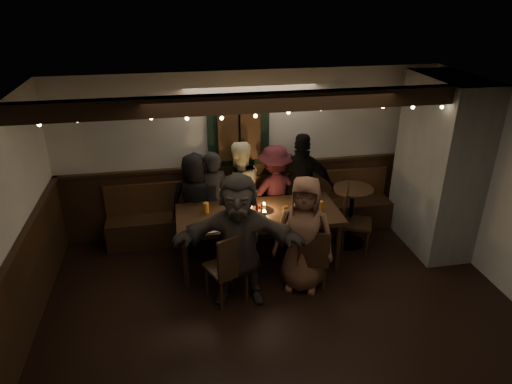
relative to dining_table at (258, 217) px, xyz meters
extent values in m
cube|color=black|center=(0.08, -1.40, -0.76)|extent=(6.00, 5.00, 0.01)
cube|color=black|center=(0.08, -1.40, 1.85)|extent=(6.00, 5.00, 0.01)
cube|color=silver|center=(0.08, 1.11, 0.55)|extent=(6.00, 0.01, 2.60)
cube|color=black|center=(0.08, 1.08, -0.20)|extent=(6.00, 0.05, 1.10)
cube|color=black|center=(-2.89, -1.40, -0.20)|extent=(0.05, 5.00, 1.10)
cube|color=gray|center=(2.73, 0.10, 0.55)|extent=(0.70, 1.40, 2.60)
cube|color=black|center=(0.08, 0.83, -0.53)|extent=(4.60, 0.45, 0.45)
cube|color=#472815|center=(0.08, 1.01, -0.05)|extent=(4.60, 0.06, 0.50)
cube|color=black|center=(-0.12, 1.04, 0.90)|extent=(0.95, 0.04, 1.00)
cube|color=#472815|center=(-0.12, 0.98, 0.90)|extent=(0.64, 0.12, 0.76)
cube|color=black|center=(0.08, -0.40, 1.74)|extent=(6.00, 0.16, 0.22)
sphere|color=#FFE599|center=(-2.52, -0.42, 1.61)|extent=(0.04, 0.04, 0.04)
sphere|color=#FFE599|center=(-2.12, -0.42, 1.63)|extent=(0.04, 0.04, 0.04)
sphere|color=#FFE599|center=(-1.72, -0.42, 1.64)|extent=(0.04, 0.04, 0.04)
sphere|color=#FFE599|center=(-1.32, -0.42, 1.62)|extent=(0.04, 0.04, 0.04)
sphere|color=#FFE599|center=(-0.92, -0.42, 1.60)|extent=(0.04, 0.04, 0.04)
sphere|color=#FFE599|center=(-0.52, -0.42, 1.58)|extent=(0.04, 0.04, 0.04)
sphere|color=#FFE599|center=(-0.12, -0.42, 1.59)|extent=(0.04, 0.04, 0.04)
sphere|color=#FFE599|center=(0.28, -0.42, 1.61)|extent=(0.04, 0.04, 0.04)
sphere|color=#FFE599|center=(0.68, -0.42, 1.63)|extent=(0.04, 0.04, 0.04)
sphere|color=#FFE599|center=(1.08, -0.42, 1.64)|extent=(0.04, 0.04, 0.04)
sphere|color=#FFE599|center=(1.48, -0.42, 1.62)|extent=(0.04, 0.04, 0.04)
sphere|color=#FFE599|center=(1.88, -0.42, 1.60)|extent=(0.04, 0.04, 0.04)
sphere|color=#FFE599|center=(2.28, -0.42, 1.58)|extent=(0.04, 0.04, 0.04)
sphere|color=#FFE599|center=(2.68, -0.42, 1.59)|extent=(0.04, 0.04, 0.04)
cube|color=black|center=(0.00, 0.00, 0.04)|extent=(2.30, 0.98, 0.07)
cylinder|color=black|center=(-1.06, -0.40, -0.37)|extent=(0.08, 0.08, 0.75)
cylinder|color=black|center=(-1.06, 0.41, -0.37)|extent=(0.08, 0.08, 0.75)
cylinder|color=black|center=(1.06, -0.40, -0.37)|extent=(0.08, 0.08, 0.75)
cylinder|color=black|center=(1.06, 0.41, -0.37)|extent=(0.08, 0.08, 0.75)
cylinder|color=#BF7226|center=(-0.72, 0.14, 0.15)|extent=(0.08, 0.08, 0.15)
cylinder|color=#BF7226|center=(-0.50, -0.20, 0.15)|extent=(0.08, 0.08, 0.15)
cylinder|color=silver|center=(-0.10, 0.16, 0.15)|extent=(0.08, 0.08, 0.15)
cylinder|color=#BF7226|center=(0.35, -0.16, 0.15)|extent=(0.08, 0.08, 0.15)
cylinder|color=silver|center=(0.64, 0.21, 0.15)|extent=(0.08, 0.08, 0.15)
cylinder|color=#BF7226|center=(0.87, -0.10, 0.15)|extent=(0.08, 0.08, 0.15)
cylinder|color=white|center=(-0.69, -0.33, 0.08)|extent=(0.28, 0.28, 0.02)
cube|color=#B2B2B7|center=(0.00, -0.05, 0.10)|extent=(0.17, 0.11, 0.05)
cylinder|color=#990C0C|center=(-0.03, -0.05, 0.16)|extent=(0.04, 0.04, 0.17)
cylinder|color=gold|center=(0.04, -0.05, 0.16)|extent=(0.04, 0.04, 0.17)
cylinder|color=silver|center=(0.09, 0.06, 0.11)|extent=(0.05, 0.05, 0.09)
sphere|color=#FFB24C|center=(0.09, 0.06, 0.18)|extent=(0.03, 0.03, 0.03)
cube|color=black|center=(-0.56, -0.75, -0.28)|extent=(0.61, 0.61, 0.04)
cube|color=black|center=(-0.47, -0.94, 0.01)|extent=(0.44, 0.23, 0.53)
cylinder|color=black|center=(-0.46, -0.50, -0.53)|extent=(0.04, 0.04, 0.45)
cylinder|color=black|center=(-0.31, -0.84, -0.53)|extent=(0.04, 0.04, 0.45)
cylinder|color=black|center=(-0.80, -0.66, -0.53)|extent=(0.04, 0.04, 0.45)
cylinder|color=black|center=(-0.65, -1.00, -0.53)|extent=(0.04, 0.04, 0.45)
cube|color=black|center=(0.60, -0.66, -0.33)|extent=(0.49, 0.49, 0.04)
cube|color=black|center=(0.56, -0.84, -0.08)|extent=(0.41, 0.13, 0.47)
cylinder|color=black|center=(0.80, -0.53, -0.55)|extent=(0.04, 0.04, 0.40)
cylinder|color=black|center=(0.73, -0.85, -0.55)|extent=(0.04, 0.04, 0.40)
cylinder|color=black|center=(0.47, -0.46, -0.55)|extent=(0.04, 0.04, 0.40)
cylinder|color=black|center=(0.40, -0.78, -0.55)|extent=(0.04, 0.04, 0.40)
cube|color=black|center=(1.53, 0.09, -0.30)|extent=(0.58, 0.58, 0.04)
cube|color=black|center=(1.34, 0.17, -0.02)|extent=(0.21, 0.42, 0.51)
cylinder|color=black|center=(1.62, -0.15, -0.53)|extent=(0.04, 0.04, 0.43)
cylinder|color=black|center=(1.29, -0.01, -0.53)|extent=(0.04, 0.04, 0.43)
cylinder|color=black|center=(1.76, 0.18, -0.53)|extent=(0.04, 0.04, 0.43)
cylinder|color=black|center=(1.43, 0.32, -0.53)|extent=(0.04, 0.04, 0.43)
cylinder|color=black|center=(1.50, 0.28, -0.74)|extent=(0.49, 0.49, 0.03)
cylinder|color=black|center=(1.50, 0.28, -0.28)|extent=(0.07, 0.07, 0.94)
cylinder|color=black|center=(1.50, 0.28, 0.19)|extent=(0.60, 0.60, 0.04)
imported|color=black|center=(-0.84, 0.64, 0.01)|extent=(0.80, 0.57, 1.52)
imported|color=black|center=(-0.59, 0.64, 0.02)|extent=(0.60, 0.43, 1.54)
imported|color=beige|center=(-0.17, 0.75, 0.07)|extent=(0.92, 0.79, 1.63)
imported|color=#3B151C|center=(0.40, 0.74, 0.02)|extent=(1.08, 0.74, 1.53)
imported|color=black|center=(0.81, 0.66, 0.11)|extent=(1.09, 0.73, 1.72)
imported|color=#403831|center=(-0.39, -0.77, 0.13)|extent=(1.70, 0.82, 1.76)
imported|color=brown|center=(0.47, -0.67, 0.05)|extent=(0.92, 0.77, 1.61)
camera|label=1|loc=(-1.05, -5.58, 3.05)|focal=32.00mm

